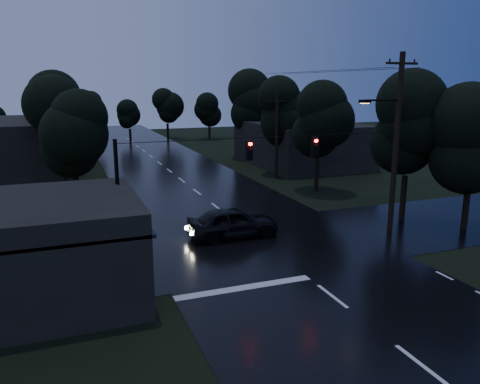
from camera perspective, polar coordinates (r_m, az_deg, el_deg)
ground at (r=16.09m, az=21.11°, el=-19.05°), size 160.00×160.00×0.00m
main_road at (r=41.85m, az=-7.12°, el=1.42°), size 12.00×120.00×0.02m
cross_street at (r=25.30m, az=2.77°, el=-6.21°), size 60.00×9.00×0.02m
building_far_right at (r=50.20m, az=7.45°, el=5.87°), size 10.00×14.00×4.40m
building_far_left at (r=50.40m, az=-25.77°, el=5.07°), size 10.00×16.00×5.00m
utility_pole_main at (r=27.11m, az=18.36°, el=5.86°), size 3.50×0.30×10.00m
utility_pole_far at (r=42.14m, az=4.50°, el=6.89°), size 2.00×0.30×7.50m
anchor_pole_left at (r=21.64m, az=-14.57°, el=-1.64°), size 0.18×0.18×6.00m
span_signals at (r=23.42m, az=5.15°, el=5.40°), size 15.00×0.37×1.12m
tree_corner_near at (r=30.23m, az=19.92°, el=7.82°), size 4.48×4.48×9.44m
tree_corner_far at (r=29.53m, az=26.56°, el=5.66°), size 3.92×3.92×8.26m
tree_left_a at (r=32.03m, az=-19.76°, el=6.72°), size 3.92×3.92×8.26m
tree_left_b at (r=39.97m, az=-20.98°, el=8.27°), size 4.20×4.20×8.85m
tree_left_c at (r=49.93m, az=-21.78°, el=9.40°), size 4.48×4.48×9.44m
tree_right_a at (r=37.02m, az=9.55°, el=8.63°), size 4.20×4.20×8.85m
tree_right_b at (r=44.33m, az=4.97°, el=9.93°), size 4.48×4.48×9.44m
tree_right_c at (r=53.71m, az=0.86°, el=10.90°), size 4.76×4.76×10.03m
car at (r=25.95m, az=-0.90°, el=-3.71°), size 5.09×2.13×1.72m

